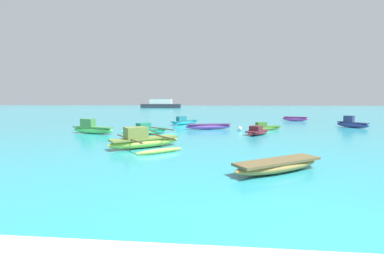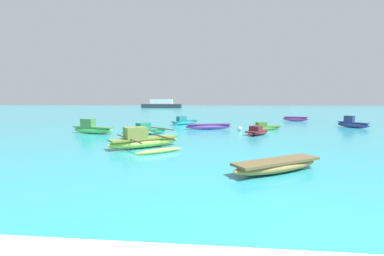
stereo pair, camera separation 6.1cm
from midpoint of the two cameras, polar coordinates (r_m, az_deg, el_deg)
name	(u,v)px [view 2 (the right image)]	position (r m, az deg, el deg)	size (l,w,h in m)	color
moored_boat_0	(257,132)	(17.22, 14.42, -0.77)	(1.94, 2.34, 0.60)	maroon
moored_boat_1	(184,122)	(23.83, -1.65, 1.43)	(2.43, 3.16, 0.80)	#22B0C3
moored_boat_2	(209,126)	(19.88, 3.83, 0.40)	(3.66, 1.47, 0.44)	purple
moored_boat_3	(296,119)	(30.22, 22.07, 1.94)	(2.63, 1.23, 0.48)	#C941A7
moored_boat_4	(148,131)	(16.95, -9.75, -0.60)	(4.21, 3.98, 0.79)	#24CA91
moored_boat_5	(277,165)	(8.44, 18.55, -7.86)	(3.18, 2.41, 0.38)	#9F8142
moored_boat_6	(143,141)	(12.30, -10.69, -2.78)	(3.80, 4.00, 0.99)	#B0D14F
moored_boat_7	(264,127)	(20.19, 15.88, 0.17)	(2.72, 1.62, 0.60)	#65BB33
moored_boat_8	(352,123)	(24.93, 32.11, 0.85)	(1.87, 2.33, 0.97)	#3B469A
moored_boat_9	(92,128)	(18.56, -21.24, -0.08)	(3.28, 1.40, 0.99)	#5FD763
mooring_buoy_0	(240,129)	(19.20, 10.69, -0.14)	(0.33, 0.33, 0.33)	white
distant_ferry	(162,104)	(80.86, -6.75, 5.23)	(12.32, 2.71, 2.71)	#2D333D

